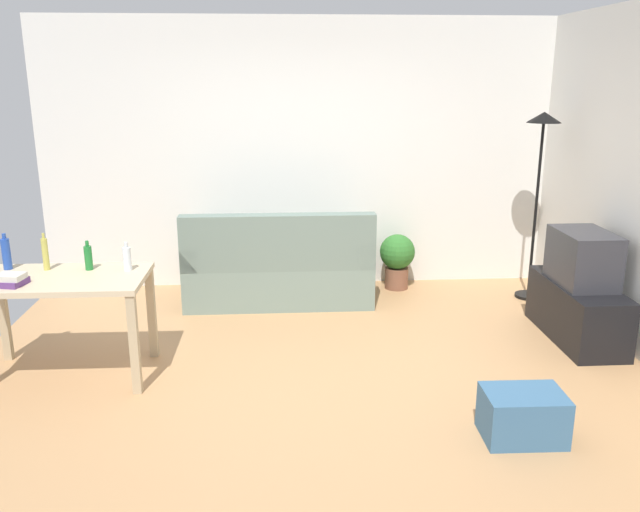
% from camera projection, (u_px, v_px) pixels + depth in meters
% --- Properties ---
extents(ground_plane, '(5.20, 4.40, 0.02)m').
position_uv_depth(ground_plane, '(311.00, 371.00, 4.89)').
color(ground_plane, tan).
extents(wall_rear, '(5.20, 0.10, 2.70)m').
position_uv_depth(wall_rear, '(299.00, 155.00, 6.64)').
color(wall_rear, silver).
rests_on(wall_rear, ground_plane).
extents(couch, '(1.79, 0.84, 0.92)m').
position_uv_depth(couch, '(279.00, 271.00, 6.31)').
color(couch, slate).
rests_on(couch, ground_plane).
extents(tv_stand, '(0.44, 1.10, 0.48)m').
position_uv_depth(tv_stand, '(577.00, 311.00, 5.43)').
color(tv_stand, black).
rests_on(tv_stand, ground_plane).
extents(tv, '(0.41, 0.60, 0.44)m').
position_uv_depth(tv, '(583.00, 258.00, 5.30)').
color(tv, '#2D2D33').
rests_on(tv, tv_stand).
extents(torchiere_lamp, '(0.32, 0.32, 1.81)m').
position_uv_depth(torchiere_lamp, '(541.00, 155.00, 6.12)').
color(torchiere_lamp, black).
rests_on(torchiere_lamp, ground_plane).
extents(desk, '(1.21, 0.71, 0.76)m').
position_uv_depth(desk, '(61.00, 291.00, 4.64)').
color(desk, '#C6B28E').
rests_on(desk, ground_plane).
extents(potted_plant, '(0.36, 0.36, 0.57)m').
position_uv_depth(potted_plant, '(397.00, 257.00, 6.69)').
color(potted_plant, brown).
rests_on(potted_plant, ground_plane).
extents(storage_box, '(0.49, 0.35, 0.30)m').
position_uv_depth(storage_box, '(523.00, 415.00, 3.94)').
color(storage_box, '#386084').
rests_on(storage_box, ground_plane).
extents(bottle_blue, '(0.06, 0.06, 0.27)m').
position_uv_depth(bottle_blue, '(6.00, 253.00, 4.75)').
color(bottle_blue, '#2347A3').
rests_on(bottle_blue, desk).
extents(bottle_squat, '(0.04, 0.04, 0.28)m').
position_uv_depth(bottle_squat, '(45.00, 254.00, 4.74)').
color(bottle_squat, '#BCB24C').
rests_on(bottle_squat, desk).
extents(bottle_green, '(0.06, 0.06, 0.22)m').
position_uv_depth(bottle_green, '(88.00, 257.00, 4.75)').
color(bottle_green, '#1E722D').
rests_on(bottle_green, desk).
extents(bottle_clear, '(0.06, 0.06, 0.21)m').
position_uv_depth(bottle_clear, '(127.00, 258.00, 4.73)').
color(bottle_clear, silver).
rests_on(bottle_clear, desk).
extents(book_stack, '(0.21, 0.21, 0.08)m').
position_uv_depth(book_stack, '(11.00, 280.00, 4.41)').
color(book_stack, '#593372').
rests_on(book_stack, desk).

